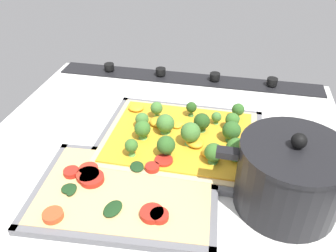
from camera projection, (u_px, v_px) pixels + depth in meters
ground_plane at (163, 153)px, 72.64cm from camera, size 76.78×71.27×3.00cm
stove_control_panel at (187, 78)px, 97.48cm from camera, size 73.71×7.00×2.60cm
baking_tray_front at (180, 141)px, 73.09cm from camera, size 33.77×27.85×1.30cm
broccoli_pizza at (184, 135)px, 71.64cm from camera, size 31.36×25.44×6.28cm
baking_tray_back at (126, 193)px, 60.56cm from camera, size 33.29×24.26×1.30cm
veggie_pizza_back at (123, 189)px, 60.21cm from camera, size 30.71×21.69×1.90cm
cooking_pot at (290, 176)px, 55.78cm from camera, size 24.12×17.26×14.37cm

